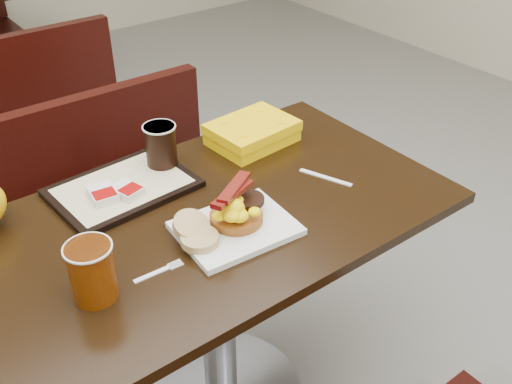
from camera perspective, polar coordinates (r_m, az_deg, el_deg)
table_near at (r=1.74m, az=-3.69°, el=-11.94°), size 1.20×0.70×0.75m
bench_near_n at (r=2.23m, az=-13.79°, el=-1.50°), size 1.00×0.46×0.72m
bench_far_s at (r=3.25m, az=-23.00°, el=8.46°), size 1.00×0.46×0.72m
platter at (r=1.42m, az=-1.97°, el=-3.52°), size 0.28×0.23×0.02m
pancake_stack at (r=1.42m, az=-1.91°, el=-2.33°), size 0.14×0.14×0.03m
sausage_patty at (r=1.44m, az=-0.76°, el=-0.76°), size 0.08×0.08×0.01m
scrambled_eggs at (r=1.38m, az=-2.21°, el=-1.77°), size 0.10×0.09×0.05m
bacon_strips at (r=1.38m, az=-2.27°, el=-0.05°), size 0.18×0.14×0.01m
muffin_bottom at (r=1.36m, az=-5.44°, el=-4.57°), size 0.10×0.10×0.02m
muffin_top at (r=1.39m, az=-6.30°, el=-3.21°), size 0.10×0.10×0.05m
coffee_cup_near at (r=1.26m, az=-15.51°, el=-7.44°), size 0.12×0.12×0.13m
fork at (r=1.32m, az=-10.04°, el=-7.85°), size 0.12×0.03×0.00m
knife at (r=1.63m, az=6.72°, el=1.41°), size 0.07×0.15×0.00m
condiment_ketchup at (r=1.58m, az=-6.44°, el=0.49°), size 0.04×0.03×0.01m
tray at (r=1.60m, az=-12.72°, el=0.38°), size 0.37×0.28×0.02m
hashbrown_sleeve_left at (r=1.55m, az=-14.56°, el=-0.19°), size 0.07×0.09×0.02m
hashbrown_sleeve_right at (r=1.55m, az=-12.37°, el=0.17°), size 0.08×0.09×0.02m
coffee_cup_far at (r=1.64m, az=-9.17°, el=4.49°), size 0.09×0.09×0.12m
clamshell at (r=1.77m, az=-0.36°, el=5.76°), size 0.26×0.20×0.07m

